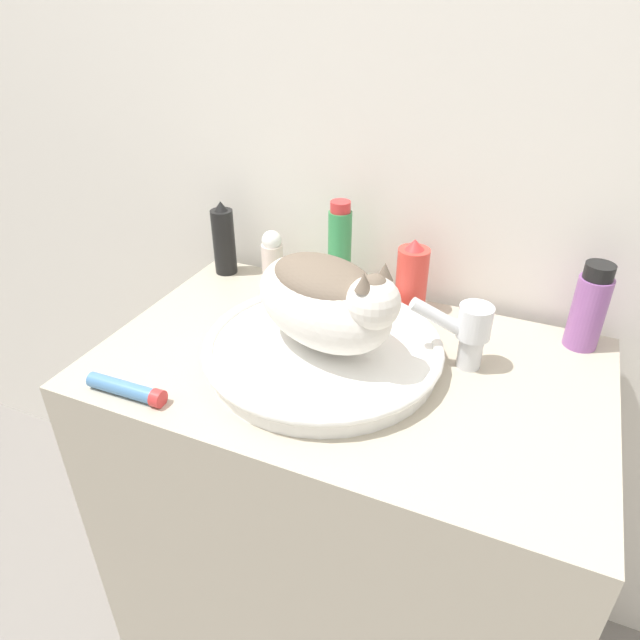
{
  "coord_description": "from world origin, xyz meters",
  "views": [
    {
      "loc": [
        0.3,
        -0.52,
        1.49
      ],
      "look_at": [
        -0.04,
        0.26,
        0.97
      ],
      "focal_mm": 32.0,
      "sensor_mm": 36.0,
      "label": 1
    }
  ],
  "objects_px": {
    "hairspray_can_black": "(224,240)",
    "cream_tube": "(127,389)",
    "deodorant_stick": "(272,257)",
    "mouthwash_bottle": "(589,308)",
    "cat": "(327,298)",
    "spray_bottle_trigger": "(412,278)",
    "shampoo_bottle_tall": "(340,251)",
    "faucet": "(468,330)"
  },
  "relations": [
    {
      "from": "mouthwash_bottle",
      "to": "shampoo_bottle_tall",
      "type": "xyz_separation_m",
      "value": [
        -0.5,
        -0.0,
        0.02
      ]
    },
    {
      "from": "hairspray_can_black",
      "to": "shampoo_bottle_tall",
      "type": "bearing_deg",
      "value": -0.0
    },
    {
      "from": "cat",
      "to": "spray_bottle_trigger",
      "type": "distance_m",
      "value": 0.27
    },
    {
      "from": "spray_bottle_trigger",
      "to": "hairspray_can_black",
      "type": "xyz_separation_m",
      "value": [
        -0.45,
        0.0,
        0.01
      ]
    },
    {
      "from": "faucet",
      "to": "shampoo_bottle_tall",
      "type": "bearing_deg",
      "value": -47.74
    },
    {
      "from": "mouthwash_bottle",
      "to": "cream_tube",
      "type": "bearing_deg",
      "value": -145.69
    },
    {
      "from": "faucet",
      "to": "spray_bottle_trigger",
      "type": "xyz_separation_m",
      "value": [
        -0.15,
        0.16,
        -0.0
      ]
    },
    {
      "from": "cat",
      "to": "faucet",
      "type": "xyz_separation_m",
      "value": [
        0.23,
        0.09,
        -0.06
      ]
    },
    {
      "from": "deodorant_stick",
      "to": "mouthwash_bottle",
      "type": "relative_size",
      "value": 0.73
    },
    {
      "from": "faucet",
      "to": "cream_tube",
      "type": "height_order",
      "value": "faucet"
    },
    {
      "from": "cat",
      "to": "shampoo_bottle_tall",
      "type": "bearing_deg",
      "value": 129.17
    },
    {
      "from": "spray_bottle_trigger",
      "to": "faucet",
      "type": "bearing_deg",
      "value": -47.3
    },
    {
      "from": "spray_bottle_trigger",
      "to": "mouthwash_bottle",
      "type": "distance_m",
      "value": 0.34
    },
    {
      "from": "cat",
      "to": "spray_bottle_trigger",
      "type": "relative_size",
      "value": 2.01
    },
    {
      "from": "cat",
      "to": "cream_tube",
      "type": "xyz_separation_m",
      "value": [
        -0.27,
        -0.22,
        -0.12
      ]
    },
    {
      "from": "cat",
      "to": "spray_bottle_trigger",
      "type": "bearing_deg",
      "value": 93.43
    },
    {
      "from": "faucet",
      "to": "deodorant_stick",
      "type": "relative_size",
      "value": 1.15
    },
    {
      "from": "deodorant_stick",
      "to": "cream_tube",
      "type": "relative_size",
      "value": 0.85
    },
    {
      "from": "deodorant_stick",
      "to": "hairspray_can_black",
      "type": "relative_size",
      "value": 0.71
    },
    {
      "from": "hairspray_can_black",
      "to": "mouthwash_bottle",
      "type": "xyz_separation_m",
      "value": [
        0.79,
        0.0,
        0.0
      ]
    },
    {
      "from": "hairspray_can_black",
      "to": "shampoo_bottle_tall",
      "type": "height_order",
      "value": "shampoo_bottle_tall"
    },
    {
      "from": "cat",
      "to": "deodorant_stick",
      "type": "height_order",
      "value": "cat"
    },
    {
      "from": "spray_bottle_trigger",
      "to": "deodorant_stick",
      "type": "height_order",
      "value": "spray_bottle_trigger"
    },
    {
      "from": "spray_bottle_trigger",
      "to": "hairspray_can_black",
      "type": "height_order",
      "value": "hairspray_can_black"
    },
    {
      "from": "faucet",
      "to": "mouthwash_bottle",
      "type": "relative_size",
      "value": 0.84
    },
    {
      "from": "faucet",
      "to": "shampoo_bottle_tall",
      "type": "height_order",
      "value": "shampoo_bottle_tall"
    },
    {
      "from": "faucet",
      "to": "hairspray_can_black",
      "type": "bearing_deg",
      "value": -35.32
    },
    {
      "from": "cat",
      "to": "deodorant_stick",
      "type": "relative_size",
      "value": 2.59
    },
    {
      "from": "faucet",
      "to": "cream_tube",
      "type": "xyz_separation_m",
      "value": [
        -0.5,
        -0.32,
        -0.06
      ]
    },
    {
      "from": "cat",
      "to": "mouthwash_bottle",
      "type": "relative_size",
      "value": 1.89
    },
    {
      "from": "faucet",
      "to": "hairspray_can_black",
      "type": "xyz_separation_m",
      "value": [
        -0.6,
        0.16,
        0.01
      ]
    },
    {
      "from": "mouthwash_bottle",
      "to": "cream_tube",
      "type": "distance_m",
      "value": 0.85
    },
    {
      "from": "deodorant_stick",
      "to": "spray_bottle_trigger",
      "type": "bearing_deg",
      "value": 0.0
    },
    {
      "from": "hairspray_can_black",
      "to": "mouthwash_bottle",
      "type": "bearing_deg",
      "value": 0.0
    },
    {
      "from": "deodorant_stick",
      "to": "mouthwash_bottle",
      "type": "distance_m",
      "value": 0.67
    },
    {
      "from": "shampoo_bottle_tall",
      "to": "hairspray_can_black",
      "type": "bearing_deg",
      "value": 180.0
    },
    {
      "from": "deodorant_stick",
      "to": "shampoo_bottle_tall",
      "type": "xyz_separation_m",
      "value": [
        0.16,
        -0.0,
        0.04
      ]
    },
    {
      "from": "hairspray_can_black",
      "to": "mouthwash_bottle",
      "type": "distance_m",
      "value": 0.79
    },
    {
      "from": "cream_tube",
      "to": "cat",
      "type": "bearing_deg",
      "value": 39.55
    },
    {
      "from": "hairspray_can_black",
      "to": "cream_tube",
      "type": "bearing_deg",
      "value": -78.4
    },
    {
      "from": "hairspray_can_black",
      "to": "cream_tube",
      "type": "distance_m",
      "value": 0.49
    },
    {
      "from": "cat",
      "to": "shampoo_bottle_tall",
      "type": "xyz_separation_m",
      "value": [
        -0.08,
        0.25,
        -0.03
      ]
    }
  ]
}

